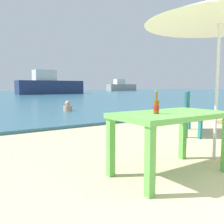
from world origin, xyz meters
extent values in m
cube|color=#60B24C|center=(-0.58, 1.31, 0.73)|extent=(1.40, 0.80, 0.06)
cube|color=#60B24C|center=(-1.22, 0.97, 0.35)|extent=(0.08, 0.08, 0.70)
cube|color=#60B24C|center=(-1.22, 1.65, 0.35)|extent=(0.08, 0.08, 0.70)
cube|color=#60B24C|center=(0.06, 1.65, 0.35)|extent=(0.08, 0.08, 0.70)
cylinder|color=brown|center=(-0.84, 1.30, 0.84)|extent=(0.06, 0.06, 0.16)
cone|color=brown|center=(-0.84, 1.30, 0.92)|extent=(0.06, 0.06, 0.03)
cylinder|color=brown|center=(-0.84, 1.30, 0.97)|extent=(0.03, 0.03, 0.09)
cylinder|color=red|center=(-0.84, 1.30, 0.83)|extent=(0.07, 0.07, 0.05)
cylinder|color=gold|center=(-0.84, 1.30, 1.02)|extent=(0.03, 0.03, 0.01)
cylinder|color=silver|center=(0.42, 1.37, 1.15)|extent=(0.04, 0.04, 2.30)
cone|color=silver|center=(0.42, 1.37, 2.12)|extent=(2.10, 2.10, 0.36)
cube|color=#237275|center=(1.82, 2.81, 0.45)|extent=(1.19, 0.99, 0.05)
cube|color=#237275|center=(1.73, 2.94, 0.73)|extent=(1.00, 0.73, 0.44)
cube|color=#237275|center=(1.45, 2.38, 0.21)|extent=(0.06, 0.06, 0.42)
cube|color=#237275|center=(2.35, 3.01, 0.21)|extent=(0.06, 0.06, 0.42)
cube|color=#237275|center=(1.29, 2.60, 0.21)|extent=(0.06, 0.06, 0.42)
cube|color=#237275|center=(2.19, 3.24, 0.21)|extent=(0.06, 0.06, 0.42)
cylinder|color=tan|center=(1.22, 8.38, 0.18)|extent=(0.34, 0.34, 0.20)
sphere|color=tan|center=(1.22, 8.38, 0.39)|extent=(0.21, 0.21, 0.21)
cube|color=navy|center=(7.91, 28.45, 0.88)|extent=(7.85, 2.14, 1.61)
cube|color=silver|center=(7.20, 28.45, 2.31)|extent=(2.50, 1.61, 1.25)
cube|color=gray|center=(27.59, 40.68, 0.73)|extent=(6.36, 1.74, 1.30)
cube|color=silver|center=(27.01, 40.68, 1.89)|extent=(2.02, 1.30, 1.01)
camera|label=1|loc=(-2.83, -0.75, 1.08)|focal=39.87mm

